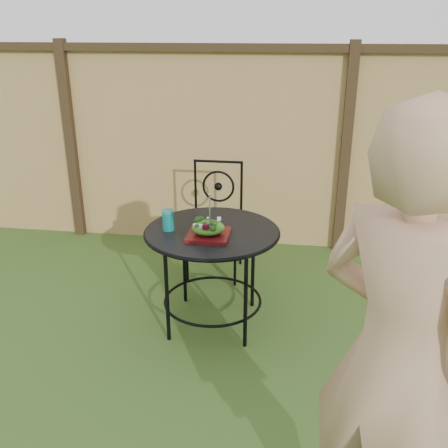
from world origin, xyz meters
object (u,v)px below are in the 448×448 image
patio_chair (216,216)px  salad_plate (208,235)px  patio_table (212,248)px  diner (397,367)px

patio_chair → salad_plate: (0.11, -0.94, 0.23)m
salad_plate → patio_table: bearing=88.5°
patio_chair → salad_plate: 0.98m
diner → patio_chair: bearing=-23.2°
patio_chair → diner: bearing=-67.1°
patio_table → patio_chair: patio_chair is taller
patio_table → salad_plate: bearing=-91.5°
patio_chair → diner: 2.66m
diner → salad_plate: size_ratio=6.83×
patio_table → patio_chair: 0.84m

